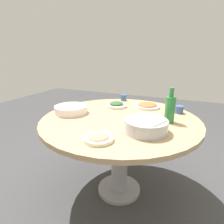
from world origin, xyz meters
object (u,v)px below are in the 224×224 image
object	(u,v)px
dish_shrimp	(99,138)
green_bottle	(170,109)
dish_tofu_braise	(147,106)
tea_cup_far	(179,109)
tea_cup_near	(123,98)
dish_greens	(116,105)
round_dining_table	(120,131)
soup_bowl	(71,110)
rice_bowl	(146,126)

from	to	relation	value
dish_shrimp	green_bottle	xyz separation A→B (m)	(0.50, -0.35, 0.09)
dish_tofu_braise	green_bottle	distance (m)	0.43
green_bottle	tea_cup_far	size ratio (longest dim) A/B	3.75
tea_cup_near	green_bottle	bearing A→B (deg)	-131.74
dish_greens	dish_shrimp	size ratio (longest dim) A/B	1.09
round_dining_table	soup_bowl	xyz separation A→B (m)	(-0.06, 0.45, 0.16)
green_bottle	tea_cup_near	distance (m)	0.76
round_dining_table	soup_bowl	distance (m)	0.48
dish_greens	dish_tofu_braise	size ratio (longest dim) A/B	0.87
rice_bowl	dish_tofu_braise	size ratio (longest dim) A/B	1.24
soup_bowl	dish_greens	bearing A→B (deg)	-40.55
dish_greens	tea_cup_far	xyz separation A→B (m)	(0.04, -0.59, 0.01)
rice_bowl	soup_bowl	distance (m)	0.73
dish_shrimp	tea_cup_near	bearing A→B (deg)	11.84
round_dining_table	dish_shrimp	size ratio (longest dim) A/B	6.86
tea_cup_near	tea_cup_far	world-z (taller)	tea_cup_far
green_bottle	tea_cup_near	world-z (taller)	green_bottle
dish_shrimp	dish_tofu_braise	world-z (taller)	dish_tofu_braise
tea_cup_far	dish_tofu_braise	bearing A→B (deg)	78.54
dish_shrimp	green_bottle	distance (m)	0.62
tea_cup_far	dish_shrimp	bearing A→B (deg)	152.44
tea_cup_far	soup_bowl	bearing A→B (deg)	113.54
soup_bowl	rice_bowl	bearing A→B (deg)	-101.22
dish_greens	tea_cup_far	world-z (taller)	tea_cup_far
soup_bowl	dish_greens	distance (m)	0.46
green_bottle	tea_cup_near	bearing A→B (deg)	48.26
tea_cup_near	dish_shrimp	bearing A→B (deg)	-168.16
dish_shrimp	tea_cup_near	size ratio (longest dim) A/B	2.95
dish_greens	soup_bowl	bearing A→B (deg)	139.45
round_dining_table	green_bottle	size ratio (longest dim) A/B	4.79
dish_shrimp	green_bottle	size ratio (longest dim) A/B	0.70
soup_bowl	tea_cup_near	size ratio (longest dim) A/B	4.83
rice_bowl	dish_tofu_braise	bearing A→B (deg)	12.68
round_dining_table	rice_bowl	bearing A→B (deg)	-127.18
dish_tofu_braise	green_bottle	xyz separation A→B (m)	(-0.34, -0.25, 0.09)
rice_bowl	tea_cup_far	xyz separation A→B (m)	(0.53, -0.17, -0.01)
rice_bowl	tea_cup_far	distance (m)	0.56
dish_greens	tea_cup_near	world-z (taller)	tea_cup_near
round_dining_table	dish_tofu_braise	xyz separation A→B (m)	(0.39, -0.14, 0.15)
soup_bowl	green_bottle	bearing A→B (deg)	-82.30
round_dining_table	tea_cup_far	bearing A→B (deg)	-53.64
dish_greens	dish_tofu_braise	bearing A→B (deg)	-70.81
round_dining_table	rice_bowl	distance (m)	0.38
dish_tofu_braise	dish_shrimp	bearing A→B (deg)	172.97
rice_bowl	dish_greens	distance (m)	0.65
round_dining_table	soup_bowl	world-z (taller)	soup_bowl
dish_tofu_braise	tea_cup_far	distance (m)	0.31
round_dining_table	tea_cup_near	bearing A→B (deg)	17.68
soup_bowl	dish_tofu_braise	world-z (taller)	soup_bowl
round_dining_table	dish_shrimp	distance (m)	0.48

